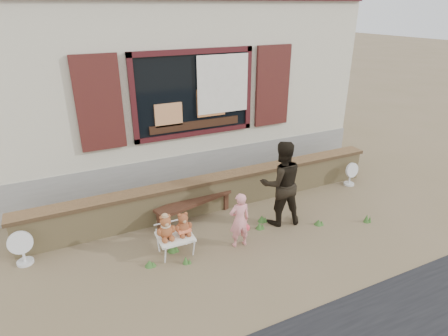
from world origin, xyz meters
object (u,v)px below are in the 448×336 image
teddy_bear_right (183,223)px  adult (281,183)px  bench (194,205)px  teddy_bear_left (166,226)px  child (240,220)px  folding_chair (175,237)px

teddy_bear_right → adult: 1.88m
teddy_bear_right → bench: bearing=60.6°
bench → teddy_bear_left: teddy_bear_left is taller
child → adult: (0.99, 0.33, 0.30)m
teddy_bear_right → adult: adult is taller
folding_chair → child: child is taller
bench → folding_chair: bench is taller
child → adult: size_ratio=0.61×
folding_chair → bench: bearing=54.2°
child → adult: 1.09m
teddy_bear_left → teddy_bear_right: bearing=-0.0°
teddy_bear_left → teddy_bear_right: size_ratio=1.08×
folding_chair → adult: (2.00, 0.09, 0.48)m
teddy_bear_right → child: bearing=-13.9°
child → adult: adult is taller
bench → teddy_bear_left: bearing=-146.7°
folding_chair → teddy_bear_left: 0.28m
teddy_bear_right → adult: (1.86, 0.09, 0.26)m
folding_chair → teddy_bear_right: (0.14, -0.00, 0.22)m
bench → folding_chair: bearing=-141.2°
bench → teddy_bear_left: 1.21m
bench → child: child is taller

